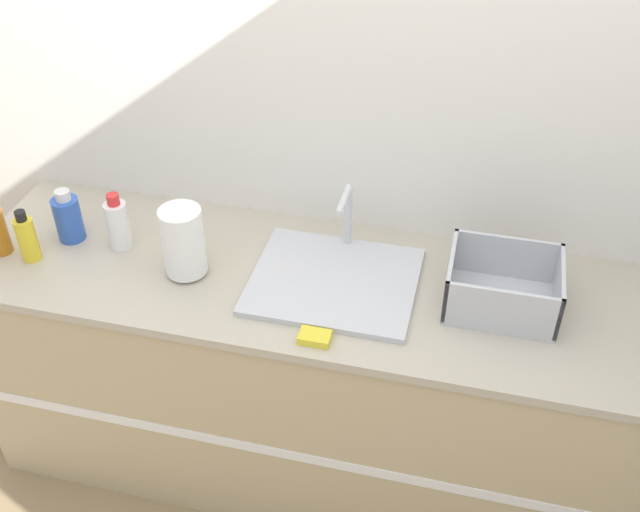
% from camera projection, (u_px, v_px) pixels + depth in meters
% --- Properties ---
extents(wall_back, '(4.64, 0.06, 2.60)m').
position_uv_depth(wall_back, '(342.00, 108.00, 2.35)').
color(wall_back, silver).
rests_on(wall_back, ground_plane).
extents(counter_cabinet, '(2.26, 0.67, 0.89)m').
position_uv_depth(counter_cabinet, '(315.00, 377.00, 2.60)').
color(counter_cabinet, tan).
rests_on(counter_cabinet, ground_plane).
extents(sink, '(0.51, 0.43, 0.24)m').
position_uv_depth(sink, '(335.00, 278.00, 2.31)').
color(sink, silver).
rests_on(sink, counter_cabinet).
extents(paper_towel_roll, '(0.13, 0.13, 0.23)m').
position_uv_depth(paper_towel_roll, '(183.00, 242.00, 2.28)').
color(paper_towel_roll, '#4C4C51').
rests_on(paper_towel_roll, counter_cabinet).
extents(dish_rack, '(0.33, 0.27, 0.16)m').
position_uv_depth(dish_rack, '(502.00, 289.00, 2.20)').
color(dish_rack, '#B7BABF').
rests_on(dish_rack, counter_cabinet).
extents(bottle_yellow, '(0.06, 0.06, 0.18)m').
position_uv_depth(bottle_yellow, '(27.00, 238.00, 2.37)').
color(bottle_yellow, yellow).
rests_on(bottle_yellow, counter_cabinet).
extents(bottle_blue, '(0.09, 0.09, 0.19)m').
position_uv_depth(bottle_blue, '(68.00, 218.00, 2.45)').
color(bottle_blue, '#2D56B7').
rests_on(bottle_blue, counter_cabinet).
extents(bottle_white_spray, '(0.07, 0.07, 0.20)m').
position_uv_depth(bottle_white_spray, '(118.00, 224.00, 2.42)').
color(bottle_white_spray, white).
rests_on(bottle_white_spray, counter_cabinet).
extents(sponge, '(0.09, 0.06, 0.02)m').
position_uv_depth(sponge, '(315.00, 337.00, 2.11)').
color(sponge, yellow).
rests_on(sponge, counter_cabinet).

